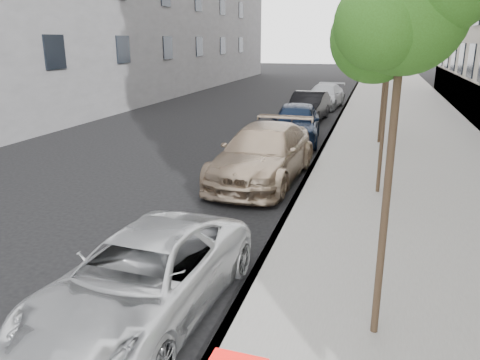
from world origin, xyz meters
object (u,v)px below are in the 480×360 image
at_px(minivan, 143,278).
at_px(sedan_blue, 296,122).
at_px(tree_near, 407,11).
at_px(suv, 263,154).
at_px(tree_mid, 391,48).
at_px(sedan_black, 308,107).
at_px(tree_far, 387,54).
at_px(sedan_rear, 324,96).

height_order(minivan, sedan_blue, sedan_blue).
relative_size(tree_near, suv, 0.92).
bearing_deg(sedan_blue, suv, -95.59).
distance_m(tree_near, minivan, 5.02).
distance_m(tree_mid, suv, 4.56).
relative_size(suv, sedan_black, 1.23).
xyz_separation_m(tree_far, minivan, (-3.37, -13.34, -2.87)).
height_order(tree_mid, sedan_rear, tree_mid).
height_order(suv, sedan_rear, suv).
bearing_deg(suv, sedan_blue, 93.07).
distance_m(tree_mid, sedan_rear, 17.46).
height_order(suv, sedan_black, suv).
xyz_separation_m(tree_near, minivan, (-3.37, -0.34, -3.71)).
relative_size(tree_mid, sedan_rear, 0.92).
distance_m(tree_mid, tree_far, 6.51).
relative_size(minivan, sedan_black, 1.01).
height_order(tree_far, sedan_rear, tree_far).
distance_m(sedan_black, sedan_rear, 5.28).
height_order(tree_near, sedan_black, tree_near).
xyz_separation_m(tree_near, sedan_rear, (-3.33, 23.35, -3.64)).
bearing_deg(tree_far, sedan_blue, -177.95).
distance_m(minivan, sedan_blue, 13.22).
distance_m(tree_near, tree_mid, 6.52).
height_order(tree_mid, sedan_blue, tree_mid).
bearing_deg(sedan_blue, sedan_rear, 84.41).
bearing_deg(sedan_rear, tree_mid, -73.55).
distance_m(tree_mid, minivan, 8.27).
xyz_separation_m(tree_far, sedan_rear, (-3.33, 10.35, -2.79)).
bearing_deg(sedan_black, suv, -85.32).
relative_size(minivan, sedan_rear, 0.94).
bearing_deg(sedan_blue, tree_near, -81.10).
bearing_deg(sedan_blue, tree_mid, -68.05).
height_order(tree_far, sedan_black, tree_far).
xyz_separation_m(sedan_black, sedan_rear, (0.24, 5.28, -0.04)).
bearing_deg(sedan_black, tree_mid, -69.45).
bearing_deg(tree_mid, sedan_rear, 101.17).
xyz_separation_m(tree_far, sedan_black, (-3.57, 5.07, -2.76)).
relative_size(suv, sedan_rear, 1.14).
xyz_separation_m(tree_near, sedan_black, (-3.57, 18.07, -3.60)).
relative_size(tree_near, sedan_rear, 1.05).
relative_size(tree_mid, tree_far, 1.07).
relative_size(tree_mid, minivan, 0.99).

